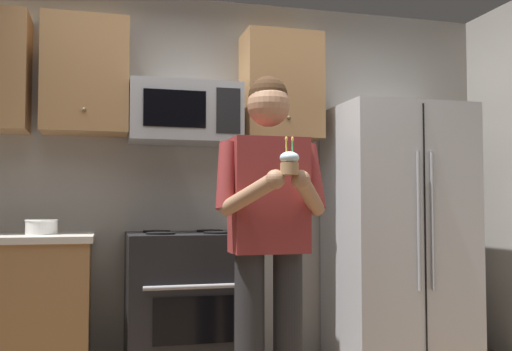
{
  "coord_description": "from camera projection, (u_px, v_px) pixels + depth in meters",
  "views": [
    {
      "loc": [
        -0.68,
        -2.44,
        1.1
      ],
      "look_at": [
        0.07,
        0.4,
        1.25
      ],
      "focal_mm": 40.91,
      "sensor_mm": 36.0,
      "label": 1
    }
  ],
  "objects": [
    {
      "name": "bowl_large_white",
      "position": [
        41.0,
        226.0,
        3.61
      ],
      "size": [
        0.2,
        0.2,
        0.09
      ],
      "color": "white",
      "rests_on": "counter_left"
    },
    {
      "name": "refrigerator",
      "position": [
        398.0,
        233.0,
        4.13
      ],
      "size": [
        0.9,
        0.75,
        1.8
      ],
      "color": "#B7BABF",
      "rests_on": "ground"
    },
    {
      "name": "oven_range",
      "position": [
        186.0,
        304.0,
        3.77
      ],
      "size": [
        0.76,
        0.7,
        0.93
      ],
      "color": "black",
      "rests_on": "ground"
    },
    {
      "name": "cabinet_row_upper",
      "position": [
        97.0,
        77.0,
        3.86
      ],
      "size": [
        2.78,
        0.36,
        0.76
      ],
      "color": "#9E7247"
    },
    {
      "name": "person",
      "position": [
        269.0,
        226.0,
        2.93
      ],
      "size": [
        0.6,
        0.48,
        1.76
      ],
      "color": "#262628",
      "rests_on": "ground"
    },
    {
      "name": "microwave",
      "position": [
        185.0,
        114.0,
        3.95
      ],
      "size": [
        0.74,
        0.41,
        0.4
      ],
      "color": "#9EA0A5"
    },
    {
      "name": "wall_back",
      "position": [
        200.0,
        178.0,
        4.23
      ],
      "size": [
        4.4,
        0.1,
        2.6
      ],
      "primitive_type": "cube",
      "color": "gray",
      "rests_on": "ground"
    },
    {
      "name": "cupcake",
      "position": [
        289.0,
        163.0,
        2.63
      ],
      "size": [
        0.09,
        0.09,
        0.17
      ],
      "color": "#A87F56"
    }
  ]
}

